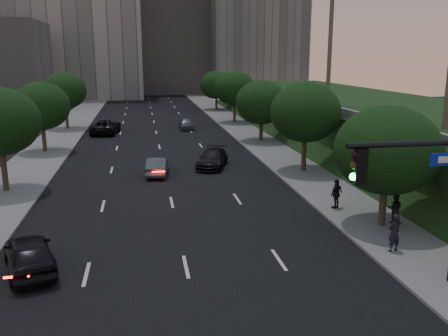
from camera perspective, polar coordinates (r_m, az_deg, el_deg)
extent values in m
plane|color=black|center=(15.79, -2.79, -19.48)|extent=(160.00, 160.00, 0.00)
cube|color=black|center=(44.04, -7.67, 2.05)|extent=(16.00, 140.00, 0.02)
cube|color=slate|center=(45.56, 5.32, 2.57)|extent=(4.50, 140.00, 0.15)
cube|color=slate|center=(44.85, -20.87, 1.57)|extent=(4.50, 140.00, 0.15)
cube|color=black|center=(47.89, 19.77, 4.71)|extent=(18.00, 90.00, 4.00)
cube|color=slate|center=(44.04, 10.25, 7.67)|extent=(0.35, 90.00, 0.70)
cube|color=gray|center=(106.17, -17.36, 16.80)|extent=(26.00, 20.00, 32.00)
cube|color=gray|center=(115.51, -6.36, 15.49)|extent=(22.00, 18.00, 26.00)
cube|color=slate|center=(112.52, 3.45, 18.15)|extent=(20.00, 22.00, 36.00)
cylinder|color=#38281C|center=(25.30, 18.60, -3.72)|extent=(0.36, 0.36, 2.86)
ellipsoid|color=black|center=(24.69, 19.04, 2.06)|extent=(5.20, 5.20, 4.42)
cylinder|color=#38281C|center=(35.91, 9.60, 2.01)|extent=(0.36, 0.36, 3.21)
ellipsoid|color=black|center=(35.46, 9.79, 6.64)|extent=(5.20, 5.20, 4.42)
cylinder|color=#38281C|center=(48.20, 4.48, 4.82)|extent=(0.36, 0.36, 2.86)
ellipsoid|color=black|center=(47.89, 4.54, 7.90)|extent=(5.20, 5.20, 4.42)
cylinder|color=#38281C|center=(61.72, 1.26, 6.89)|extent=(0.36, 0.36, 3.21)
ellipsoid|color=black|center=(61.46, 1.28, 9.60)|extent=(5.20, 5.20, 4.42)
cylinder|color=#38281C|center=(76.44, -0.93, 8.01)|extent=(0.36, 0.36, 2.86)
ellipsoid|color=black|center=(76.24, -0.94, 9.96)|extent=(5.20, 5.20, 4.42)
cylinder|color=#38281C|center=(33.11, -24.94, 0.02)|extent=(0.36, 0.36, 3.26)
cylinder|color=#38281C|center=(45.58, -20.85, 3.57)|extent=(0.36, 0.36, 2.99)
ellipsoid|color=black|center=(45.24, -21.14, 6.97)|extent=(5.00, 5.00, 4.25)
cylinder|color=#38281C|center=(59.23, -18.40, 5.97)|extent=(0.36, 0.36, 3.26)
ellipsoid|color=black|center=(58.96, -18.62, 8.82)|extent=(5.00, 5.00, 4.25)
cylinder|color=#4C4233|center=(46.69, 12.75, 16.36)|extent=(0.40, 0.40, 14.50)
cylinder|color=black|center=(13.87, 24.82, 2.76)|extent=(5.40, 0.16, 0.16)
cube|color=black|center=(12.82, 16.08, 0.18)|extent=(0.32, 0.22, 0.95)
sphere|color=black|center=(12.68, 15.44, 1.61)|extent=(0.20, 0.20, 0.20)
sphere|color=#3F2B0A|center=(12.74, 15.36, 0.28)|extent=(0.20, 0.20, 0.20)
sphere|color=#19F24C|center=(12.81, 15.28, -1.02)|extent=(0.20, 0.20, 0.20)
imported|color=black|center=(21.02, -22.39, -9.48)|extent=(3.08, 4.78, 1.52)
imported|color=#4E5055|center=(35.08, -8.02, 0.23)|extent=(1.84, 4.16, 1.33)
imported|color=black|center=(54.92, -14.05, 4.85)|extent=(3.36, 6.06, 1.61)
imported|color=black|center=(37.17, -1.41, 1.15)|extent=(3.40, 5.16, 1.39)
imported|color=#585A60|center=(56.75, -4.56, 5.34)|extent=(1.69, 4.03, 1.36)
imported|color=black|center=(22.20, 19.79, -7.32)|extent=(0.72, 0.57, 1.73)
imported|color=black|center=(25.89, 19.85, -4.61)|extent=(0.94, 0.87, 1.55)
imported|color=black|center=(27.40, 13.38, -3.03)|extent=(1.06, 0.89, 1.69)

